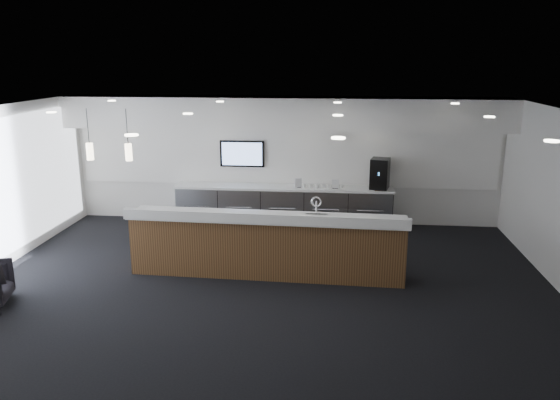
# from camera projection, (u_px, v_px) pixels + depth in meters

# --- Properties ---
(ground) EXTENTS (10.00, 10.00, 0.00)m
(ground) POSITION_uv_depth(u_px,v_px,m) (263.00, 288.00, 9.39)
(ground) COLOR black
(ground) RESTS_ON ground
(ceiling) EXTENTS (10.00, 8.00, 0.02)m
(ceiling) POSITION_uv_depth(u_px,v_px,m) (262.00, 113.00, 8.63)
(ceiling) COLOR black
(ceiling) RESTS_ON back_wall
(back_wall) EXTENTS (10.00, 0.02, 3.00)m
(back_wall) POSITION_uv_depth(u_px,v_px,m) (285.00, 160.00, 12.86)
(back_wall) COLOR white
(back_wall) RESTS_ON ground
(soffit_bulkhead) EXTENTS (10.00, 0.90, 0.70)m
(soffit_bulkhead) POSITION_uv_depth(u_px,v_px,m) (283.00, 113.00, 12.14)
(soffit_bulkhead) COLOR white
(soffit_bulkhead) RESTS_ON back_wall
(alcove_panel) EXTENTS (9.80, 0.06, 1.40)m
(alcove_panel) POSITION_uv_depth(u_px,v_px,m) (285.00, 156.00, 12.81)
(alcove_panel) COLOR white
(alcove_panel) RESTS_ON back_wall
(back_credenza) EXTENTS (5.06, 0.66, 0.95)m
(back_credenza) POSITION_uv_depth(u_px,v_px,m) (283.00, 206.00, 12.78)
(back_credenza) COLOR gray
(back_credenza) RESTS_ON ground
(wall_tv) EXTENTS (1.05, 0.08, 0.62)m
(wall_tv) POSITION_uv_depth(u_px,v_px,m) (242.00, 154.00, 12.83)
(wall_tv) COLOR black
(wall_tv) RESTS_ON back_wall
(pendant_left) EXTENTS (0.12, 0.12, 0.30)m
(pendant_left) POSITION_uv_depth(u_px,v_px,m) (136.00, 149.00, 9.83)
(pendant_left) COLOR #FCE9C4
(pendant_left) RESTS_ON ceiling
(pendant_right) EXTENTS (0.12, 0.12, 0.30)m
(pendant_right) POSITION_uv_depth(u_px,v_px,m) (99.00, 148.00, 9.89)
(pendant_right) COLOR #FCE9C4
(pendant_right) RESTS_ON ceiling
(ceiling_can_lights) EXTENTS (7.00, 5.00, 0.02)m
(ceiling_can_lights) POSITION_uv_depth(u_px,v_px,m) (262.00, 114.00, 8.64)
(ceiling_can_lights) COLOR white
(ceiling_can_lights) RESTS_ON ceiling
(service_counter) EXTENTS (5.01, 0.99, 1.49)m
(service_counter) POSITION_uv_depth(u_px,v_px,m) (267.00, 244.00, 9.84)
(service_counter) COLOR #482D18
(service_counter) RESTS_ON ground
(coffee_machine) EXTENTS (0.49, 0.56, 0.69)m
(coffee_machine) POSITION_uv_depth(u_px,v_px,m) (380.00, 174.00, 12.35)
(coffee_machine) COLOR black
(coffee_machine) RESTS_ON back_credenza
(info_sign_left) EXTENTS (0.16, 0.07, 0.22)m
(info_sign_left) POSITION_uv_depth(u_px,v_px,m) (298.00, 183.00, 12.49)
(info_sign_left) COLOR silver
(info_sign_left) RESTS_ON back_credenza
(info_sign_right) EXTENTS (0.16, 0.03, 0.21)m
(info_sign_right) POSITION_uv_depth(u_px,v_px,m) (335.00, 184.00, 12.41)
(info_sign_right) COLOR silver
(info_sign_right) RESTS_ON back_credenza
(cup_0) EXTENTS (0.10, 0.10, 0.10)m
(cup_0) POSITION_uv_depth(u_px,v_px,m) (342.00, 186.00, 12.43)
(cup_0) COLOR white
(cup_0) RESTS_ON back_credenza
(cup_1) EXTENTS (0.14, 0.14, 0.10)m
(cup_1) POSITION_uv_depth(u_px,v_px,m) (335.00, 186.00, 12.45)
(cup_1) COLOR white
(cup_1) RESTS_ON back_credenza
(cup_2) EXTENTS (0.13, 0.13, 0.10)m
(cup_2) POSITION_uv_depth(u_px,v_px,m) (329.00, 186.00, 12.46)
(cup_2) COLOR white
(cup_2) RESTS_ON back_credenza
(cup_3) EXTENTS (0.13, 0.13, 0.10)m
(cup_3) POSITION_uv_depth(u_px,v_px,m) (323.00, 186.00, 12.47)
(cup_3) COLOR white
(cup_3) RESTS_ON back_credenza
(cup_4) EXTENTS (0.14, 0.14, 0.10)m
(cup_4) POSITION_uv_depth(u_px,v_px,m) (317.00, 186.00, 12.49)
(cup_4) COLOR white
(cup_4) RESTS_ON back_credenza
(cup_5) EXTENTS (0.11, 0.11, 0.10)m
(cup_5) POSITION_uv_depth(u_px,v_px,m) (311.00, 186.00, 12.50)
(cup_5) COLOR white
(cup_5) RESTS_ON back_credenza
(cup_6) EXTENTS (0.14, 0.14, 0.10)m
(cup_6) POSITION_uv_depth(u_px,v_px,m) (305.00, 185.00, 12.52)
(cup_6) COLOR white
(cup_6) RESTS_ON back_credenza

